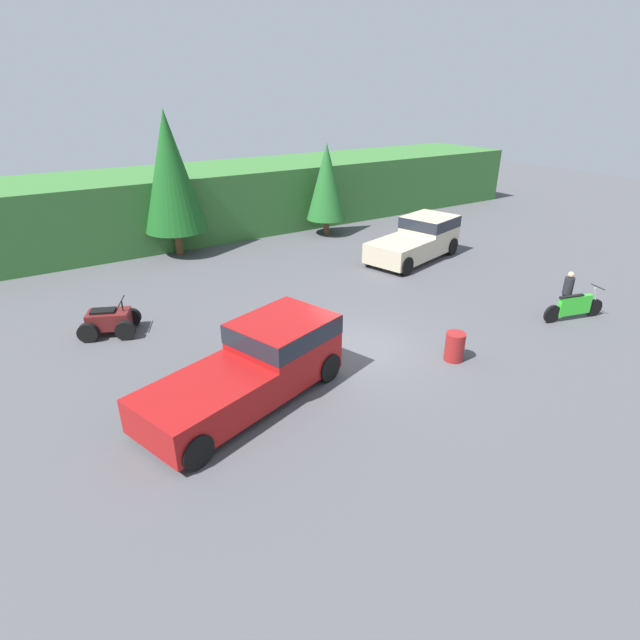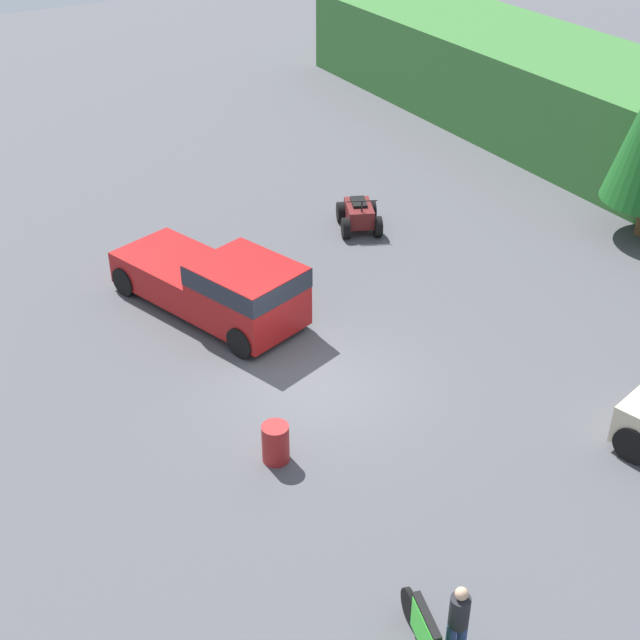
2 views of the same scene
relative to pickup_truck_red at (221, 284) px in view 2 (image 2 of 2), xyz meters
The scene contains 5 objects.
ground_plane 3.92m from the pickup_truck_red, ahead, with size 80.00×80.00×0.00m, color #4C4C51.
pickup_truck_red is the anchor object (origin of this frame).
quad_atv 6.44m from the pickup_truck_red, 113.38° to the left, with size 2.13×1.84×1.17m.
rider_person 11.56m from the pickup_truck_red, ahead, with size 0.43×0.43×1.62m.
steel_barrel 5.93m from the pickup_truck_red, 14.58° to the right, with size 0.58×0.58×0.88m.
Camera 2 is at (14.70, -8.51, 12.48)m, focal length 50.00 mm.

